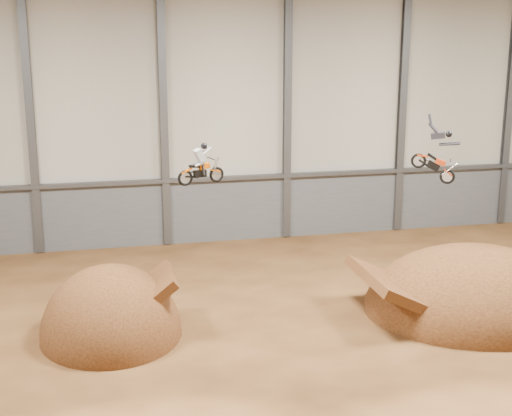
{
  "coord_description": "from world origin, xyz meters",
  "views": [
    {
      "loc": [
        -6.78,
        -22.49,
        11.41
      ],
      "look_at": [
        -0.83,
        4.0,
        4.56
      ],
      "focal_mm": 50.0,
      "sensor_mm": 36.0,
      "label": 1
    }
  ],
  "objects_px": {
    "fmx_rider_a": "(201,162)",
    "takeoff_ramp": "(112,334)",
    "landing_ramp": "(472,309)",
    "fmx_rider_b": "(431,149)"
  },
  "relations": [
    {
      "from": "fmx_rider_a",
      "to": "takeoff_ramp",
      "type": "bearing_deg",
      "value": 158.42
    },
    {
      "from": "takeoff_ramp",
      "to": "fmx_rider_a",
      "type": "height_order",
      "value": "fmx_rider_a"
    },
    {
      "from": "landing_ramp",
      "to": "fmx_rider_b",
      "type": "relative_size",
      "value": 3.73
    },
    {
      "from": "takeoff_ramp",
      "to": "landing_ramp",
      "type": "xyz_separation_m",
      "value": [
        14.83,
        -0.75,
        0.0
      ]
    },
    {
      "from": "takeoff_ramp",
      "to": "landing_ramp",
      "type": "bearing_deg",
      "value": -2.91
    },
    {
      "from": "takeoff_ramp",
      "to": "fmx_rider_b",
      "type": "height_order",
      "value": "fmx_rider_b"
    },
    {
      "from": "takeoff_ramp",
      "to": "fmx_rider_b",
      "type": "distance_m",
      "value": 14.33
    },
    {
      "from": "fmx_rider_a",
      "to": "fmx_rider_b",
      "type": "xyz_separation_m",
      "value": [
        9.02,
        -0.26,
        0.21
      ]
    },
    {
      "from": "landing_ramp",
      "to": "fmx_rider_a",
      "type": "xyz_separation_m",
      "value": [
        -11.28,
        0.43,
        6.65
      ]
    },
    {
      "from": "fmx_rider_a",
      "to": "landing_ramp",
      "type": "bearing_deg",
      "value": -18.57
    }
  ]
}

